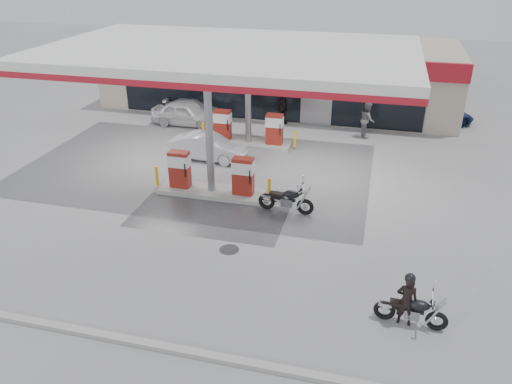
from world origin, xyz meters
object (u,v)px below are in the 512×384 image
pump_island_near (211,178)px  main_motorcycle (412,311)px  parked_motorcycle (287,200)px  biker_walking (282,108)px  parked_car_left (195,107)px  sedan_white (186,114)px  biker_main (406,300)px  pump_island_far (248,132)px  parked_car_right (439,115)px  hatchback_silver (208,147)px  attendant (367,120)px

pump_island_near → main_motorcycle: pump_island_near is taller
pump_island_near → parked_motorcycle: (3.40, -0.80, -0.20)m
biker_walking → parked_car_left: bearing=135.3°
main_motorcycle → sedan_white: size_ratio=0.51×
biker_main → parked_car_left: (-12.34, 16.38, -0.25)m
pump_island_far → sedan_white: 4.90m
biker_main → biker_walking: biker_walking is taller
biker_main → sedan_white: biker_main is taller
pump_island_near → sedan_white: size_ratio=1.29×
biker_main → pump_island_far: bearing=-55.0°
parked_motorcycle → biker_walking: biker_walking is taller
parked_car_right → pump_island_far: bearing=99.1°
parked_motorcycle → sedan_white: 11.90m
biker_main → hatchback_silver: size_ratio=0.41×
attendant → biker_walking: size_ratio=1.03×
pump_island_far → parked_motorcycle: size_ratio=2.27×
sedan_white → parked_car_right: bearing=-74.1°
biker_main → sedan_white: 19.02m
main_motorcycle → parked_car_right: parked_car_right is taller
pump_island_far → biker_walking: (1.05, 3.80, 0.23)m
pump_island_far → parked_car_right: (10.00, 6.00, -0.16)m
pump_island_far → sedan_white: size_ratio=1.29×
parked_car_left → parked_car_right: parked_car_right is taller
biker_walking → biker_main: bearing=-109.9°
pump_island_far → hatchback_silver: 2.78m
biker_main → sedan_white: (-12.22, 14.58, -0.11)m
sedan_white → pump_island_far: bearing=-115.6°
main_motorcycle → parked_car_left: size_ratio=0.54×
parked_car_right → biker_walking: (-8.95, -2.20, 0.40)m
parked_motorcycle → sedan_white: size_ratio=0.57×
attendant → parked_car_right: bearing=-63.0°
parked_car_right → biker_walking: biker_walking is taller
parked_car_left → biker_walking: 5.56m
sedan_white → biker_walking: 5.66m
pump_island_far → biker_walking: size_ratio=2.72×
pump_island_far → main_motorcycle: bearing=-57.0°
hatchback_silver → parked_car_right: bearing=-49.5°
pump_island_far → biker_walking: biker_walking is taller
pump_island_near → biker_main: (7.84, -6.38, 0.08)m
parked_motorcycle → parked_car_right: 14.40m
main_motorcycle → parked_car_right: size_ratio=0.51×
pump_island_near → attendant: (5.96, 8.80, 0.26)m
hatchback_silver → pump_island_far: bearing=-26.2°
parked_motorcycle → parked_car_right: size_ratio=0.58×
pump_island_near → sedan_white: (-4.38, 8.20, -0.03)m
pump_island_near → biker_walking: 9.86m
main_motorcycle → biker_walking: (-6.99, 16.19, 0.49)m
sedan_white → parked_car_right: sedan_white is taller
pump_island_near → parked_car_left: pump_island_near is taller
parked_car_left → sedan_white: bearing=177.3°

